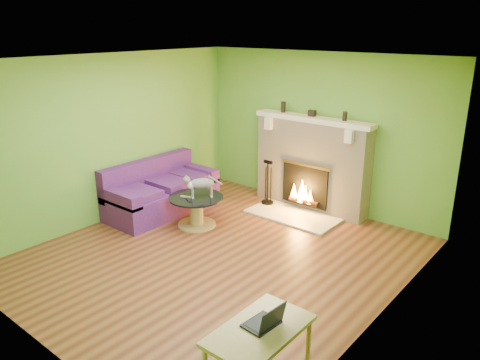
% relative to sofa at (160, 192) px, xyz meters
% --- Properties ---
extents(floor, '(5.00, 5.00, 0.00)m').
position_rel_sofa_xyz_m(floor, '(1.86, -0.59, -0.33)').
color(floor, '#542918').
rests_on(floor, ground).
extents(ceiling, '(5.00, 5.00, 0.00)m').
position_rel_sofa_xyz_m(ceiling, '(1.86, -0.59, 2.27)').
color(ceiling, white).
rests_on(ceiling, wall_back).
extents(wall_back, '(5.00, 0.00, 5.00)m').
position_rel_sofa_xyz_m(wall_back, '(1.86, 1.91, 0.97)').
color(wall_back, '#5F9731').
rests_on(wall_back, floor).
extents(wall_front, '(5.00, 0.00, 5.00)m').
position_rel_sofa_xyz_m(wall_front, '(1.86, -3.09, 0.97)').
color(wall_front, '#5F9731').
rests_on(wall_front, floor).
extents(wall_left, '(0.00, 5.00, 5.00)m').
position_rel_sofa_xyz_m(wall_left, '(-0.39, -0.59, 0.97)').
color(wall_left, '#5F9731').
rests_on(wall_left, floor).
extents(wall_right, '(0.00, 5.00, 5.00)m').
position_rel_sofa_xyz_m(wall_right, '(4.11, -0.59, 0.97)').
color(wall_right, '#5F9731').
rests_on(wall_right, floor).
extents(window_frame, '(0.00, 1.20, 1.20)m').
position_rel_sofa_xyz_m(window_frame, '(4.10, -1.49, 1.22)').
color(window_frame, silver).
rests_on(window_frame, wall_right).
extents(window_pane, '(0.00, 1.06, 1.06)m').
position_rel_sofa_xyz_m(window_pane, '(4.09, -1.49, 1.22)').
color(window_pane, white).
rests_on(window_pane, wall_right).
extents(fireplace, '(2.10, 0.46, 1.58)m').
position_rel_sofa_xyz_m(fireplace, '(1.86, 1.72, 0.44)').
color(fireplace, beige).
rests_on(fireplace, floor).
extents(hearth, '(1.50, 0.75, 0.03)m').
position_rel_sofa_xyz_m(hearth, '(1.86, 1.21, -0.31)').
color(hearth, beige).
rests_on(hearth, floor).
extents(mantel, '(2.10, 0.28, 0.08)m').
position_rel_sofa_xyz_m(mantel, '(1.86, 1.70, 1.21)').
color(mantel, silver).
rests_on(mantel, fireplace).
extents(sofa, '(0.88, 1.90, 0.85)m').
position_rel_sofa_xyz_m(sofa, '(0.00, 0.00, 0.00)').
color(sofa, '#441758').
rests_on(sofa, floor).
extents(coffee_table, '(0.84, 0.84, 0.48)m').
position_rel_sofa_xyz_m(coffee_table, '(0.90, -0.06, -0.05)').
color(coffee_table, tan).
rests_on(coffee_table, floor).
extents(desk, '(0.53, 0.91, 0.68)m').
position_rel_sofa_xyz_m(desk, '(3.81, -2.26, 0.26)').
color(desk, tan).
rests_on(desk, floor).
extents(cat, '(0.53, 0.58, 0.36)m').
position_rel_sofa_xyz_m(cat, '(0.98, -0.01, 0.33)').
color(cat, '#5E5E63').
rests_on(cat, coffee_table).
extents(remote_silver, '(0.18, 0.10, 0.02)m').
position_rel_sofa_xyz_m(remote_silver, '(0.80, -0.18, 0.16)').
color(remote_silver, gray).
rests_on(remote_silver, coffee_table).
extents(remote_black, '(0.16, 0.11, 0.02)m').
position_rel_sofa_xyz_m(remote_black, '(0.92, -0.24, 0.16)').
color(remote_black, black).
rests_on(remote_black, coffee_table).
extents(laptop, '(0.27, 0.31, 0.22)m').
position_rel_sofa_xyz_m(laptop, '(3.79, -2.21, 0.45)').
color(laptop, black).
rests_on(laptop, desk).
extents(fire_tools, '(0.21, 0.21, 0.78)m').
position_rel_sofa_xyz_m(fire_tools, '(1.23, 1.36, 0.09)').
color(fire_tools, black).
rests_on(fire_tools, hearth).
extents(mantel_vase_left, '(0.08, 0.08, 0.18)m').
position_rel_sofa_xyz_m(mantel_vase_left, '(1.25, 1.73, 1.34)').
color(mantel_vase_left, black).
rests_on(mantel_vase_left, mantel).
extents(mantel_vase_right, '(0.07, 0.07, 0.14)m').
position_rel_sofa_xyz_m(mantel_vase_right, '(2.40, 1.73, 1.32)').
color(mantel_vase_right, black).
rests_on(mantel_vase_right, mantel).
extents(mantel_box, '(0.12, 0.08, 0.10)m').
position_rel_sofa_xyz_m(mantel_box, '(1.82, 1.73, 1.30)').
color(mantel_box, black).
rests_on(mantel_box, mantel).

